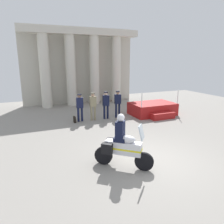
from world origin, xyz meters
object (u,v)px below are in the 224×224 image
object	(u,v)px
officer_in_row_2	(106,103)
officer_in_row_1	(93,104)
officer_in_row_0	(80,105)
motorcycle_with_rider	(121,145)
officer_in_row_3	(118,102)
briefcase_on_ground	(75,119)
reviewing_stand	(153,109)

from	to	relation	value
officer_in_row_2	officer_in_row_1	bearing A→B (deg)	2.69
officer_in_row_0	officer_in_row_1	xyz separation A→B (m)	(0.79, -0.07, 0.02)
officer_in_row_0	motorcycle_with_rider	world-z (taller)	motorcycle_with_rider
officer_in_row_0	officer_in_row_2	size ratio (longest dim) A/B	0.97
officer_in_row_1	officer_in_row_3	world-z (taller)	officer_in_row_3
officer_in_row_1	motorcycle_with_rider	xyz separation A→B (m)	(-0.92, -5.90, -0.20)
briefcase_on_ground	motorcycle_with_rider	bearing A→B (deg)	-87.58
reviewing_stand	officer_in_row_0	size ratio (longest dim) A/B	1.73
officer_in_row_0	briefcase_on_ground	bearing A→B (deg)	16.17
officer_in_row_2	briefcase_on_ground	size ratio (longest dim) A/B	4.72
officer_in_row_1	briefcase_on_ground	bearing A→B (deg)	3.38
officer_in_row_1	briefcase_on_ground	size ratio (longest dim) A/B	4.68
officer_in_row_1	officer_in_row_3	xyz separation A→B (m)	(1.65, 0.03, 0.01)
officer_in_row_1	officer_in_row_3	bearing A→B (deg)	-176.73
motorcycle_with_rider	briefcase_on_ground	world-z (taller)	motorcycle_with_rider
officer_in_row_2	motorcycle_with_rider	bearing A→B (deg)	75.78
officer_in_row_1	officer_in_row_0	bearing A→B (deg)	-2.72
officer_in_row_2	motorcycle_with_rider	xyz separation A→B (m)	(-1.76, -5.91, -0.21)
officer_in_row_0	briefcase_on_ground	size ratio (longest dim) A/B	4.60
officer_in_row_0	reviewing_stand	bearing A→B (deg)	177.89
reviewing_stand	officer_in_row_2	xyz separation A→B (m)	(-3.25, 0.32, 0.62)
officer_in_row_0	officer_in_row_2	xyz separation A→B (m)	(1.64, -0.07, 0.03)
officer_in_row_3	reviewing_stand	bearing A→B (deg)	174.50
reviewing_stand	officer_in_row_0	xyz separation A→B (m)	(-4.89, 0.38, 0.59)
officer_in_row_2	officer_in_row_3	distance (m)	0.81
reviewing_stand	officer_in_row_3	distance (m)	2.54
reviewing_stand	officer_in_row_0	world-z (taller)	reviewing_stand
officer_in_row_0	briefcase_on_ground	world-z (taller)	officer_in_row_0
reviewing_stand	briefcase_on_ground	size ratio (longest dim) A/B	7.96
reviewing_stand	briefcase_on_ground	distance (m)	5.27
reviewing_stand	officer_in_row_1	bearing A→B (deg)	175.64
officer_in_row_1	officer_in_row_2	bearing A→B (deg)	-177.31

